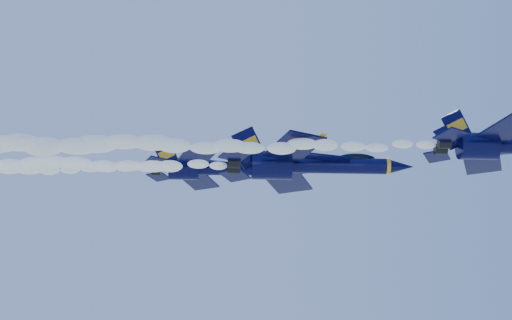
{
  "coord_description": "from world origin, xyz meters",
  "views": [
    {
      "loc": [
        -3.36,
        -69.95,
        122.06
      ],
      "look_at": [
        -1.02,
        -4.75,
        151.48
      ],
      "focal_mm": 50.0,
      "sensor_mm": 36.0,
      "label": 1
    }
  ],
  "objects": [
    {
      "name": "jet_lead",
      "position": [
        21.79,
        -12.96,
        149.57
      ],
      "size": [
        15.97,
        13.1,
        5.94
      ],
      "color": "black"
    },
    {
      "name": "smoke_trail_jet_lead",
      "position": [
        -9.95,
        -12.96,
        149.09
      ],
      "size": [
        49.83,
        2.16,
        1.95
      ],
      "primitive_type": "ellipsoid",
      "color": "white"
    },
    {
      "name": "jet_second",
      "position": [
        4.06,
        -6.64,
        150.21
      ],
      "size": [
        18.27,
        14.99,
        6.79
      ],
      "color": "black"
    },
    {
      "name": "jet_third",
      "position": [
        -5.84,
        5.35,
        154.84
      ],
      "size": [
        15.82,
        12.98,
        5.88
      ],
      "color": "black"
    }
  ]
}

